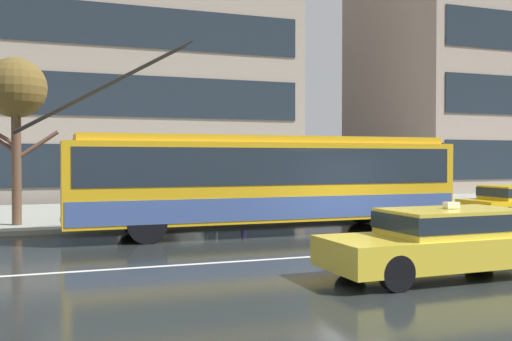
{
  "coord_description": "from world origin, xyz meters",
  "views": [
    {
      "loc": [
        -7.88,
        -12.84,
        2.21
      ],
      "look_at": [
        -2.14,
        3.27,
        1.85
      ],
      "focal_mm": 40.09,
      "sensor_mm": 36.0,
      "label": 1
    }
  ],
  "objects_px": {
    "taxi_oncoming_near": "(446,239)",
    "street_tree_bare": "(16,92)",
    "bus_shelter": "(164,165)",
    "pedestrian_at_shelter": "(245,170)",
    "pedestrian_approaching_curb": "(128,172)",
    "trolleybus": "(266,179)"
  },
  "relations": [
    {
      "from": "trolleybus",
      "to": "bus_shelter",
      "type": "distance_m",
      "value": 4.29
    },
    {
      "from": "trolleybus",
      "to": "bus_shelter",
      "type": "xyz_separation_m",
      "value": [
        -2.43,
        3.52,
        0.39
      ]
    },
    {
      "from": "street_tree_bare",
      "to": "pedestrian_at_shelter",
      "type": "bearing_deg",
      "value": 0.3
    },
    {
      "from": "taxi_oncoming_near",
      "to": "street_tree_bare",
      "type": "distance_m",
      "value": 13.61
    },
    {
      "from": "taxi_oncoming_near",
      "to": "pedestrian_at_shelter",
      "type": "distance_m",
      "value": 10.49
    },
    {
      "from": "bus_shelter",
      "to": "pedestrian_approaching_curb",
      "type": "height_order",
      "value": "bus_shelter"
    },
    {
      "from": "pedestrian_at_shelter",
      "to": "street_tree_bare",
      "type": "distance_m",
      "value": 7.92
    },
    {
      "from": "trolleybus",
      "to": "bus_shelter",
      "type": "bearing_deg",
      "value": 124.58
    },
    {
      "from": "trolleybus",
      "to": "street_tree_bare",
      "type": "bearing_deg",
      "value": 155.5
    },
    {
      "from": "pedestrian_at_shelter",
      "to": "pedestrian_approaching_curb",
      "type": "relative_size",
      "value": 1.03
    },
    {
      "from": "taxi_oncoming_near",
      "to": "street_tree_bare",
      "type": "relative_size",
      "value": 0.9
    },
    {
      "from": "pedestrian_at_shelter",
      "to": "street_tree_bare",
      "type": "height_order",
      "value": "street_tree_bare"
    },
    {
      "from": "bus_shelter",
      "to": "pedestrian_approaching_curb",
      "type": "relative_size",
      "value": 1.77
    },
    {
      "from": "trolleybus",
      "to": "pedestrian_approaching_curb",
      "type": "xyz_separation_m",
      "value": [
        -3.7,
        3.11,
        0.18
      ]
    },
    {
      "from": "pedestrian_at_shelter",
      "to": "pedestrian_approaching_curb",
      "type": "distance_m",
      "value": 4.13
    },
    {
      "from": "bus_shelter",
      "to": "pedestrian_at_shelter",
      "type": "height_order",
      "value": "bus_shelter"
    },
    {
      "from": "street_tree_bare",
      "to": "taxi_oncoming_near",
      "type": "bearing_deg",
      "value": -52.23
    },
    {
      "from": "trolleybus",
      "to": "taxi_oncoming_near",
      "type": "xyz_separation_m",
      "value": [
        0.94,
        -7.14,
        -0.88
      ]
    },
    {
      "from": "pedestrian_approaching_curb",
      "to": "taxi_oncoming_near",
      "type": "bearing_deg",
      "value": -65.63
    },
    {
      "from": "pedestrian_approaching_curb",
      "to": "street_tree_bare",
      "type": "height_order",
      "value": "street_tree_bare"
    },
    {
      "from": "street_tree_bare",
      "to": "bus_shelter",
      "type": "bearing_deg",
      "value": 3.47
    },
    {
      "from": "bus_shelter",
      "to": "trolleybus",
      "type": "bearing_deg",
      "value": -55.42
    }
  ]
}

